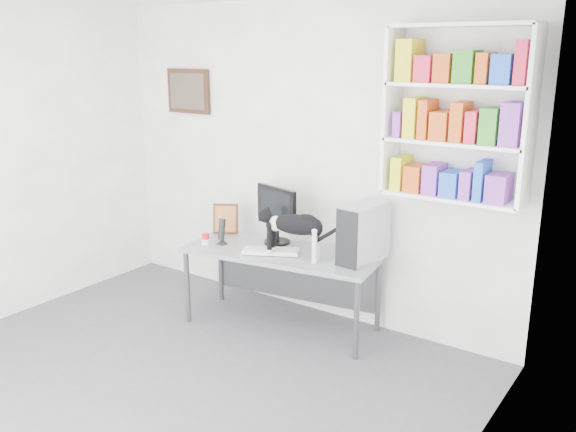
{
  "coord_description": "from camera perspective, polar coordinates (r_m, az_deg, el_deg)",
  "views": [
    {
      "loc": [
        2.9,
        -2.36,
        2.29
      ],
      "look_at": [
        0.18,
        1.53,
        0.99
      ],
      "focal_mm": 38.0,
      "sensor_mm": 36.0,
      "label": 1
    }
  ],
  "objects": [
    {
      "name": "cat",
      "position": [
        4.81,
        0.67,
        -1.86
      ],
      "size": [
        0.64,
        0.3,
        0.38
      ],
      "primitive_type": null,
      "rotation": [
        0.0,
        0.0,
        0.23
      ],
      "color": "black",
      "rests_on": "desk"
    },
    {
      "name": "bookshelf",
      "position": [
        4.49,
        15.52,
        9.17
      ],
      "size": [
        1.03,
        0.28,
        1.24
      ],
      "primitive_type": "cube",
      "color": "white",
      "rests_on": "room"
    },
    {
      "name": "desk",
      "position": [
        5.17,
        -0.64,
        -6.84
      ],
      "size": [
        1.7,
        0.88,
        0.68
      ],
      "primitive_type": "cube",
      "rotation": [
        0.0,
        0.0,
        0.16
      ],
      "color": "gray",
      "rests_on": "room"
    },
    {
      "name": "keyboard",
      "position": [
        5.0,
        -1.62,
        -3.3
      ],
      "size": [
        0.48,
        0.37,
        0.03
      ],
      "primitive_type": "cube",
      "rotation": [
        0.0,
        0.0,
        0.49
      ],
      "color": "silver",
      "rests_on": "desk"
    },
    {
      "name": "speaker",
      "position": [
        5.23,
        -6.21,
        -1.4
      ],
      "size": [
        0.11,
        0.11,
        0.23
      ],
      "primitive_type": "cylinder",
      "rotation": [
        0.0,
        0.0,
        -0.14
      ],
      "color": "black",
      "rests_on": "desk"
    },
    {
      "name": "leaning_print",
      "position": [
        5.53,
        -5.85,
        -0.2
      ],
      "size": [
        0.24,
        0.19,
        0.28
      ],
      "primitive_type": "cube",
      "rotation": [
        0.0,
        0.0,
        0.55
      ],
      "color": "#422515",
      "rests_on": "desk"
    },
    {
      "name": "room",
      "position": [
        3.85,
        -15.37,
        0.66
      ],
      "size": [
        4.01,
        4.01,
        2.7
      ],
      "color": "#525357",
      "rests_on": "ground"
    },
    {
      "name": "monitor",
      "position": [
        5.19,
        -1.04,
        0.12
      ],
      "size": [
        0.52,
        0.34,
        0.5
      ],
      "primitive_type": "cube",
      "rotation": [
        0.0,
        0.0,
        -0.26
      ],
      "color": "black",
      "rests_on": "desk"
    },
    {
      "name": "pc_tower",
      "position": [
        4.79,
        7.09,
        -1.57
      ],
      "size": [
        0.25,
        0.48,
        0.46
      ],
      "primitive_type": "cube",
      "rotation": [
        0.0,
        0.0,
        -0.09
      ],
      "color": "silver",
      "rests_on": "desk"
    },
    {
      "name": "wall_art",
      "position": [
        6.04,
        -9.31,
        11.45
      ],
      "size": [
        0.52,
        0.04,
        0.42
      ],
      "primitive_type": "cube",
      "color": "#422515",
      "rests_on": "room"
    },
    {
      "name": "soup_can",
      "position": [
        5.26,
        -7.71,
        -2.14
      ],
      "size": [
        0.08,
        0.08,
        0.1
      ],
      "primitive_type": "cylinder",
      "rotation": [
        0.0,
        0.0,
        0.18
      ],
      "color": "red",
      "rests_on": "desk"
    }
  ]
}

